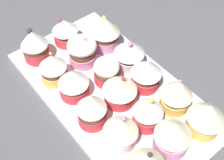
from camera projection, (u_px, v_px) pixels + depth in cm
name	position (u px, v px, depth cm)	size (l,w,h in cm)	color
ground_plane	(112.00, 97.00, 62.04)	(180.00, 180.00, 3.00)	#4C4C51
baking_tray	(112.00, 91.00, 60.41)	(44.34, 24.30, 1.20)	silver
cupcake_0	(206.00, 117.00, 51.37)	(6.75, 6.75, 7.16)	#EFC651
cupcake_1	(177.00, 94.00, 54.32)	(6.06, 6.06, 7.85)	#EFC651
cupcake_2	(146.00, 73.00, 57.83)	(6.15, 6.15, 7.05)	#D1333D
cupcake_3	(129.00, 53.00, 61.41)	(6.48, 6.48, 7.30)	white
cupcake_4	(105.00, 32.00, 64.59)	(6.49, 6.49, 8.34)	pink
cupcake_5	(172.00, 136.00, 48.96)	(6.37, 6.37, 7.51)	pink
cupcake_6	(150.00, 110.00, 52.05)	(5.56, 5.56, 8.05)	#D1333D
cupcake_7	(120.00, 89.00, 55.56)	(6.69, 6.69, 6.91)	#D1333D
cupcake_8	(107.00, 71.00, 59.22)	(5.24, 5.24, 5.77)	#D1333D
cupcake_9	(82.00, 50.00, 62.22)	(6.28, 6.28, 6.89)	pink
cupcake_10	(65.00, 31.00, 66.22)	(5.91, 5.91, 6.51)	#D1333D
cupcake_12	(121.00, 130.00, 49.90)	(6.15, 6.15, 7.26)	white
cupcake_13	(92.00, 109.00, 52.21)	(5.48, 5.48, 7.97)	#D1333D
cupcake_14	(73.00, 82.00, 56.69)	(6.08, 6.08, 6.75)	#D1333D
cupcake_15	(53.00, 68.00, 59.05)	(5.67, 5.67, 7.07)	#EFC651
cupcake_16	(34.00, 45.00, 62.44)	(5.82, 5.82, 8.13)	#D1333D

